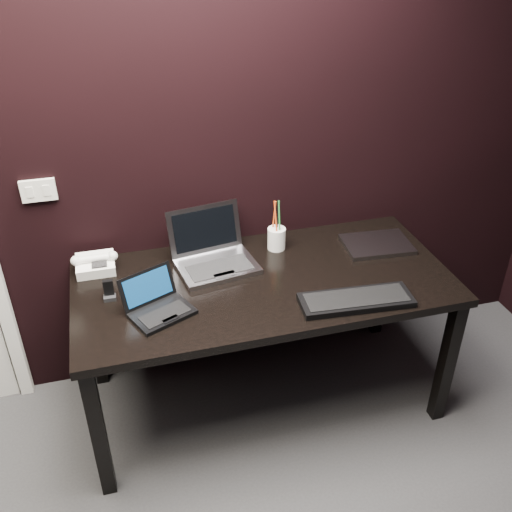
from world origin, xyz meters
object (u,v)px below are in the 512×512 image
object	(u,v)px
desk	(264,293)
mobile_phone	(109,292)
silver_laptop	(214,256)
ext_keyboard	(356,300)
netbook	(158,306)
desk_phone	(95,264)
closed_laptop	(377,244)
pen_cup	(276,238)

from	to	relation	value
desk	mobile_phone	size ratio (longest dim) A/B	19.01
desk	silver_laptop	world-z (taller)	silver_laptop
ext_keyboard	desk	bearing A→B (deg)	139.54
netbook	silver_laptop	world-z (taller)	silver_laptop
desk	mobile_phone	bearing A→B (deg)	177.27
ext_keyboard	desk_phone	xyz separation A→B (m)	(-1.06, 0.55, 0.02)
mobile_phone	closed_laptop	bearing A→B (deg)	4.23
silver_laptop	ext_keyboard	world-z (taller)	silver_laptop
ext_keyboard	desk_phone	world-z (taller)	desk_phone
closed_laptop	ext_keyboard	bearing A→B (deg)	-125.64
desk	ext_keyboard	size ratio (longest dim) A/B	3.44
netbook	closed_laptop	bearing A→B (deg)	12.57
ext_keyboard	pen_cup	bearing A→B (deg)	110.30
desk_phone	pen_cup	world-z (taller)	pen_cup
mobile_phone	pen_cup	xyz separation A→B (m)	(0.82, 0.21, 0.03)
desk_phone	mobile_phone	xyz separation A→B (m)	(0.05, -0.24, -0.00)
desk	netbook	xyz separation A→B (m)	(-0.49, -0.12, 0.11)
desk	desk_phone	distance (m)	0.79
pen_cup	ext_keyboard	bearing A→B (deg)	-69.70
silver_laptop	mobile_phone	world-z (taller)	silver_laptop
closed_laptop	mobile_phone	world-z (taller)	mobile_phone
desk	desk_phone	bearing A→B (deg)	159.63
silver_laptop	closed_laptop	xyz separation A→B (m)	(0.81, -0.05, -0.04)
closed_laptop	mobile_phone	xyz separation A→B (m)	(-1.30, -0.10, 0.02)
closed_laptop	mobile_phone	size ratio (longest dim) A/B	3.84
desk	pen_cup	size ratio (longest dim) A/B	6.57
desk	pen_cup	xyz separation A→B (m)	(0.13, 0.24, 0.14)
netbook	ext_keyboard	bearing A→B (deg)	-11.10
netbook	desk_phone	world-z (taller)	netbook
desk	closed_laptop	bearing A→B (deg)	11.74
desk	closed_laptop	distance (m)	0.64
silver_laptop	desk_phone	bearing A→B (deg)	170.28
desk_phone	mobile_phone	bearing A→B (deg)	-78.52
desk	netbook	size ratio (longest dim) A/B	5.46
silver_laptop	mobile_phone	xyz separation A→B (m)	(-0.49, -0.15, -0.01)
mobile_phone	pen_cup	world-z (taller)	pen_cup
closed_laptop	desk_phone	bearing A→B (deg)	174.00
closed_laptop	netbook	bearing A→B (deg)	-167.43
silver_laptop	mobile_phone	bearing A→B (deg)	-163.33
netbook	mobile_phone	world-z (taller)	netbook
silver_laptop	desk_phone	xyz separation A→B (m)	(-0.54, 0.09, -0.01)
netbook	mobile_phone	bearing A→B (deg)	141.52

